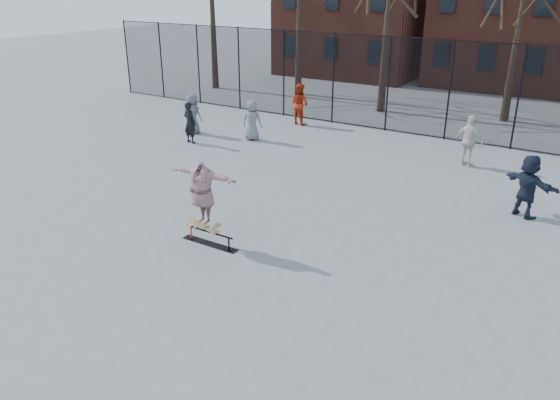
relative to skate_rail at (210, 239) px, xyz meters
The scene contains 11 objects.
ground 1.05m from the skate_rail, 21.69° to the right, with size 100.00×100.00×0.00m, color slate.
skate_rail is the anchor object (origin of this frame).
skateboard 0.31m from the skate_rail, behind, with size 0.87×0.21×0.10m, color #96633C, non-canonical shape.
skater 1.13m from the skate_rail, behind, with size 1.95×0.53×1.59m, color #793B95.
bystander_grey 9.50m from the skate_rail, 118.34° to the left, with size 0.79×0.52×1.62m, color slate.
bystander_black 9.24m from the skate_rail, 133.67° to the left, with size 0.60×0.40×1.66m, color black.
bystander_red 12.36m from the skate_rail, 109.74° to the left, with size 0.89×0.70×1.84m, color #B3280F.
bystander_white 10.42m from the skate_rail, 68.23° to the left, with size 1.06×0.44×1.81m, color beige.
bystander_navy 8.80m from the skate_rail, 43.56° to the left, with size 1.67×0.53×1.80m, color #191F32.
bystander_extra 10.69m from the skate_rail, 132.66° to the left, with size 0.82×0.53×1.67m, color #5A595E.
fence 12.79m from the skate_rail, 85.66° to the left, with size 34.03×0.07×4.00m.
Camera 1 is at (7.06, -9.07, 6.26)m, focal length 35.00 mm.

